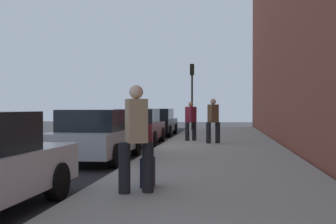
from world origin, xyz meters
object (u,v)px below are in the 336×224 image
(pedestrian_burgundy_coat, at_px, (191,120))
(pedestrian_brown_coat, at_px, (213,119))
(parked_car_black, at_px, (157,122))
(traffic_light_pole, at_px, (192,85))
(parked_car_silver, at_px, (98,135))
(rolling_suitcase, at_px, (148,172))
(pedestrian_tan_coat, at_px, (136,135))
(parked_car_maroon, at_px, (138,126))

(pedestrian_burgundy_coat, relative_size, pedestrian_brown_coat, 0.95)
(parked_car_black, xyz_separation_m, traffic_light_pole, (3.09, -1.73, 2.23))
(parked_car_silver, xyz_separation_m, pedestrian_burgundy_coat, (5.97, -2.27, 0.29))
(parked_car_silver, bearing_deg, rolling_suitcase, -152.34)
(pedestrian_tan_coat, bearing_deg, pedestrian_burgundy_coat, -0.20)
(pedestrian_tan_coat, bearing_deg, parked_car_maroon, 11.67)
(parked_car_maroon, distance_m, rolling_suitcase, 10.39)
(parked_car_maroon, distance_m, traffic_light_pole, 9.10)
(parked_car_black, bearing_deg, traffic_light_pole, -29.23)
(parked_car_silver, distance_m, pedestrian_tan_coat, 5.48)
(pedestrian_brown_coat, bearing_deg, pedestrian_burgundy_coat, 39.78)
(traffic_light_pole, distance_m, rolling_suitcase, 18.98)
(parked_car_maroon, bearing_deg, parked_car_black, 0.72)
(parked_car_silver, distance_m, pedestrian_brown_coat, 5.80)
(parked_car_black, distance_m, traffic_light_pole, 4.19)
(parked_car_silver, distance_m, traffic_light_pole, 14.62)
(parked_car_black, relative_size, rolling_suitcase, 5.18)
(parked_car_maroon, relative_size, pedestrian_brown_coat, 2.54)
(pedestrian_brown_coat, bearing_deg, parked_car_maroon, 74.49)
(rolling_suitcase, bearing_deg, parked_car_maroon, 12.78)
(pedestrian_brown_coat, bearing_deg, parked_car_silver, 145.73)
(traffic_light_pole, relative_size, rolling_suitcase, 4.72)
(parked_car_silver, bearing_deg, pedestrian_brown_coat, -34.27)
(pedestrian_burgundy_coat, distance_m, rolling_suitcase, 10.43)
(parked_car_maroon, height_order, rolling_suitcase, parked_car_maroon)
(parked_car_maroon, relative_size, rolling_suitcase, 5.09)
(pedestrian_tan_coat, relative_size, traffic_light_pole, 0.43)
(parked_car_maroon, relative_size, pedestrian_burgundy_coat, 2.68)
(pedestrian_burgundy_coat, height_order, pedestrian_brown_coat, pedestrian_brown_coat)
(parked_car_silver, distance_m, rolling_suitcase, 5.03)
(parked_car_silver, bearing_deg, pedestrian_burgundy_coat, -20.86)
(parked_car_silver, relative_size, parked_car_black, 0.97)
(parked_car_silver, height_order, pedestrian_brown_coat, pedestrian_brown_coat)
(parked_car_silver, relative_size, pedestrian_brown_coat, 2.50)
(parked_car_black, bearing_deg, pedestrian_burgundy_coat, -156.37)
(traffic_light_pole, xyz_separation_m, rolling_suitcase, (-18.79, -0.64, -2.57))
(parked_car_black, bearing_deg, rolling_suitcase, -171.43)
(pedestrian_tan_coat, height_order, rolling_suitcase, pedestrian_tan_coat)
(rolling_suitcase, bearing_deg, pedestrian_burgundy_coat, 0.29)
(pedestrian_burgundy_coat, distance_m, pedestrian_tan_coat, 10.96)
(parked_car_maroon, xyz_separation_m, pedestrian_burgundy_coat, (0.29, -2.24, 0.29))
(parked_car_black, xyz_separation_m, pedestrian_brown_coat, (-6.47, -3.30, 0.34))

